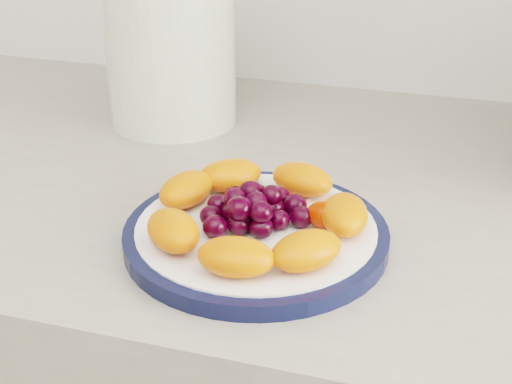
% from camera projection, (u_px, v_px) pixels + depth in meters
% --- Properties ---
extents(plate_rim, '(0.23, 0.23, 0.01)m').
position_uv_depth(plate_rim, '(256.00, 235.00, 0.62)').
color(plate_rim, black).
rests_on(plate_rim, counter).
extents(plate_face, '(0.21, 0.21, 0.02)m').
position_uv_depth(plate_face, '(256.00, 234.00, 0.62)').
color(plate_face, white).
rests_on(plate_face, counter).
extents(canister, '(0.19, 0.19, 0.19)m').
position_uv_depth(canister, '(171.00, 48.00, 0.85)').
color(canister, '#386613').
rests_on(canister, counter).
extents(fruit_plate, '(0.20, 0.20, 0.03)m').
position_uv_depth(fruit_plate, '(258.00, 211.00, 0.61)').
color(fruit_plate, '#F04C0D').
rests_on(fruit_plate, plate_face).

